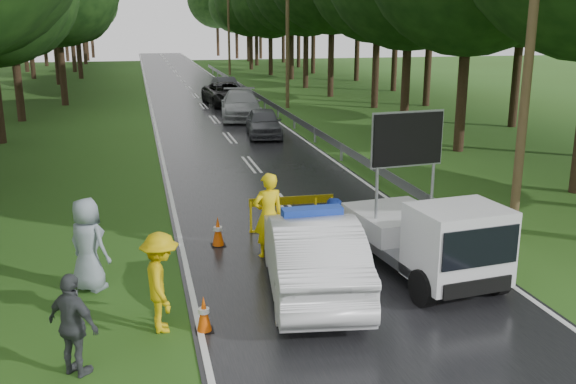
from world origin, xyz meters
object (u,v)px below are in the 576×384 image
object	(u,v)px
work_truck	(429,237)
queue_car_first	(264,123)
barrier	(292,205)
civilian	(335,238)
officer	(268,215)
queue_car_second	(241,105)
police_sedan	(312,253)
queue_car_fourth	(226,86)
queue_car_third	(227,94)

from	to	relation	value
work_truck	queue_car_first	world-z (taller)	work_truck
queue_car_first	barrier	bearing A→B (deg)	-91.71
work_truck	civilian	size ratio (longest dim) A/B	2.58
officer	queue_car_first	size ratio (longest dim) A/B	0.52
work_truck	queue_car_second	bearing A→B (deg)	84.24
police_sedan	queue_car_fourth	world-z (taller)	police_sedan
officer	civilian	size ratio (longest dim) A/B	1.16
police_sedan	queue_car_second	bearing A→B (deg)	-88.13
work_truck	barrier	xyz separation A→B (m)	(-2.15, 3.87, -0.23)
work_truck	civilian	distance (m)	2.04
queue_car_second	officer	bearing A→B (deg)	-90.42
civilian	queue_car_third	xyz separation A→B (m)	(1.73, 29.59, -0.13)
police_sedan	queue_car_third	distance (m)	30.37
work_truck	queue_car_first	bearing A→B (deg)	83.95
police_sedan	queue_car_second	size ratio (longest dim) A/B	0.96
barrier	queue_car_second	distance (m)	20.39
work_truck	civilian	xyz separation A→B (m)	(-1.95, 0.58, -0.06)
work_truck	queue_car_fourth	bearing A→B (deg)	82.78
queue_car_second	queue_car_third	bearing A→B (deg)	96.76
police_sedan	civilian	size ratio (longest dim) A/B	2.94
work_truck	queue_car_second	distance (m)	24.17
barrier	queue_car_third	size ratio (longest dim) A/B	0.42
work_truck	queue_car_third	world-z (taller)	work_truck
queue_car_second	queue_car_fourth	world-z (taller)	queue_car_second
civilian	queue_car_third	bearing A→B (deg)	90.78
police_sedan	queue_car_fourth	size ratio (longest dim) A/B	1.29
queue_car_second	queue_car_fourth	bearing A→B (deg)	93.27
barrier	queue_car_second	bearing A→B (deg)	85.62
civilian	queue_car_first	distance (m)	17.69
police_sedan	officer	distance (m)	2.24
work_truck	queue_car_fourth	size ratio (longest dim) A/B	1.13
queue_car_first	civilian	bearing A→B (deg)	-89.55
officer	work_truck	bearing A→B (deg)	136.12
civilian	queue_car_fourth	world-z (taller)	civilian
officer	civilian	bearing A→B (deg)	118.27
queue_car_second	queue_car_third	xyz separation A→B (m)	(0.03, 6.00, -0.04)
civilian	queue_car_third	size ratio (longest dim) A/B	0.33
barrier	queue_car_third	world-z (taller)	queue_car_third
civilian	queue_car_fourth	bearing A→B (deg)	90.12
officer	civilian	world-z (taller)	officer
work_truck	barrier	world-z (taller)	work_truck
barrier	civilian	bearing A→B (deg)	-85.54
police_sedan	civilian	bearing A→B (deg)	-129.22
officer	civilian	xyz separation A→B (m)	(1.20, -1.50, -0.15)
queue_car_second	police_sedan	bearing A→B (deg)	-88.65
civilian	queue_car_first	xyz separation A→B (m)	(1.85, 17.59, -0.21)
police_sedan	officer	size ratio (longest dim) A/B	2.53
work_truck	barrier	size ratio (longest dim) A/B	1.98
barrier	queue_car_fourth	bearing A→B (deg)	86.20
work_truck	officer	world-z (taller)	work_truck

